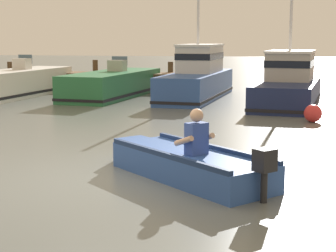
{
  "coord_description": "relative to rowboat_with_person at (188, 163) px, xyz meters",
  "views": [
    {
      "loc": [
        2.39,
        -8.65,
        2.31
      ],
      "look_at": [
        0.69,
        2.1,
        0.55
      ],
      "focal_mm": 58.49,
      "sensor_mm": 36.0,
      "label": 1
    }
  ],
  "objects": [
    {
      "name": "rowboat_with_person",
      "position": [
        0.0,
        0.0,
        0.0
      ],
      "size": [
        3.08,
        3.04,
        1.19
      ],
      "color": "#2D519E",
      "rests_on": "ground"
    },
    {
      "name": "mooring_buoy",
      "position": [
        2.68,
        6.57,
        -0.0
      ],
      "size": [
        0.5,
        0.5,
        0.5
      ],
      "primitive_type": "sphere",
      "color": "red",
      "rests_on": "ground"
    },
    {
      "name": "ground_plane",
      "position": [
        -1.33,
        -0.15,
        -0.25
      ],
      "size": [
        120.0,
        120.0,
        0.0
      ],
      "primitive_type": "plane",
      "color": "slate"
    },
    {
      "name": "moored_boat_blue",
      "position": [
        -1.09,
        12.13,
        0.53
      ],
      "size": [
        2.51,
        6.42,
        4.5
      ],
      "color": "#2D519E",
      "rests_on": "ground"
    },
    {
      "name": "moored_boat_green",
      "position": [
        -4.44,
        12.12,
        0.22
      ],
      "size": [
        2.85,
        6.37,
        1.56
      ],
      "color": "#287042",
      "rests_on": "ground"
    },
    {
      "name": "moored_boat_navy",
      "position": [
        2.25,
        10.7,
        0.45
      ],
      "size": [
        2.87,
        6.25,
        4.69
      ],
      "color": "#19234C",
      "rests_on": "ground"
    },
    {
      "name": "wooden_dock",
      "position": [
        -7.91,
        14.82,
        0.44
      ],
      "size": [
        11.26,
        1.64,
        1.34
      ],
      "color": "brown",
      "rests_on": "ground"
    },
    {
      "name": "moored_boat_white",
      "position": [
        -8.25,
        11.63,
        0.25
      ],
      "size": [
        2.61,
        6.43,
        1.63
      ],
      "color": "white",
      "rests_on": "ground"
    }
  ]
}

